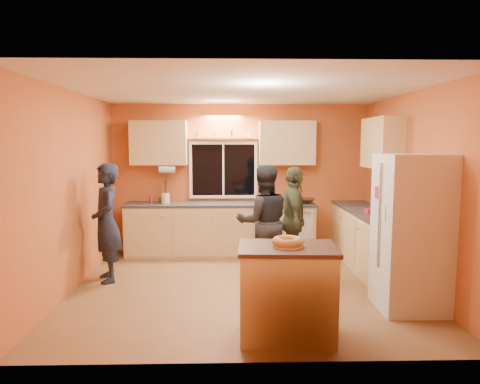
{
  "coord_description": "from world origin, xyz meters",
  "views": [
    {
      "loc": [
        -0.19,
        -5.56,
        1.92
      ],
      "look_at": [
        -0.04,
        0.4,
        1.24
      ],
      "focal_mm": 32.0,
      "sensor_mm": 36.0,
      "label": 1
    }
  ],
  "objects_px": {
    "person_left": "(107,223)",
    "person_center": "(264,222)",
    "refrigerator": "(411,233)",
    "island": "(287,291)",
    "person_right": "(294,220)"
  },
  "relations": [
    {
      "from": "person_right",
      "to": "island",
      "type": "bearing_deg",
      "value": 172.25
    },
    {
      "from": "person_left",
      "to": "person_right",
      "type": "distance_m",
      "value": 2.67
    },
    {
      "from": "refrigerator",
      "to": "person_left",
      "type": "relative_size",
      "value": 1.09
    },
    {
      "from": "person_left",
      "to": "person_center",
      "type": "relative_size",
      "value": 1.02
    },
    {
      "from": "refrigerator",
      "to": "person_center",
      "type": "height_order",
      "value": "refrigerator"
    },
    {
      "from": "refrigerator",
      "to": "person_center",
      "type": "bearing_deg",
      "value": 143.17
    },
    {
      "from": "person_center",
      "to": "person_right",
      "type": "xyz_separation_m",
      "value": [
        0.46,
        0.22,
        -0.02
      ]
    },
    {
      "from": "island",
      "to": "person_right",
      "type": "relative_size",
      "value": 0.62
    },
    {
      "from": "person_center",
      "to": "person_right",
      "type": "bearing_deg",
      "value": -161.81
    },
    {
      "from": "island",
      "to": "person_left",
      "type": "xyz_separation_m",
      "value": [
        -2.27,
        1.81,
        0.36
      ]
    },
    {
      "from": "island",
      "to": "person_left",
      "type": "relative_size",
      "value": 0.6
    },
    {
      "from": "refrigerator",
      "to": "island",
      "type": "xyz_separation_m",
      "value": [
        -1.52,
        -0.69,
        -0.43
      ]
    },
    {
      "from": "person_left",
      "to": "person_right",
      "type": "xyz_separation_m",
      "value": [
        2.65,
        0.3,
        -0.03
      ]
    },
    {
      "from": "island",
      "to": "person_left",
      "type": "distance_m",
      "value": 2.93
    },
    {
      "from": "refrigerator",
      "to": "person_right",
      "type": "bearing_deg",
      "value": 128.82
    }
  ]
}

